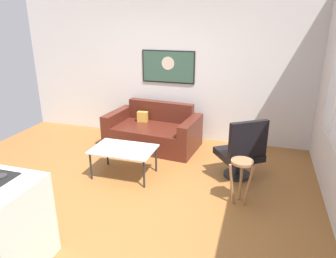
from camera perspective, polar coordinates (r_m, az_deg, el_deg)
The scene contains 7 objects.
ground at distance 4.48m, azimuth -7.65°, elevation -12.05°, with size 6.40×6.40×0.04m, color #905C2C.
back_wall at distance 6.16m, azimuth 1.16°, elevation 11.07°, with size 6.40×0.05×2.80m, color silver.
couch at distance 5.93m, azimuth -2.66°, elevation -0.57°, with size 1.76×1.09×0.78m.
coffee_table at distance 4.81m, azimuth -8.07°, elevation -3.92°, with size 0.95×0.63×0.45m.
armchair at distance 4.78m, azimuth 13.29°, elevation -3.95°, with size 0.81×0.80×0.96m.
bar_stool at distance 4.16m, azimuth 13.20°, elevation -7.50°, with size 0.33×0.32×0.61m.
wall_painting at distance 6.15m, azimuth 0.02°, elevation 11.25°, with size 1.05×0.03×0.62m.
Camera 1 is at (1.66, -3.44, 2.32)m, focal length 33.53 mm.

